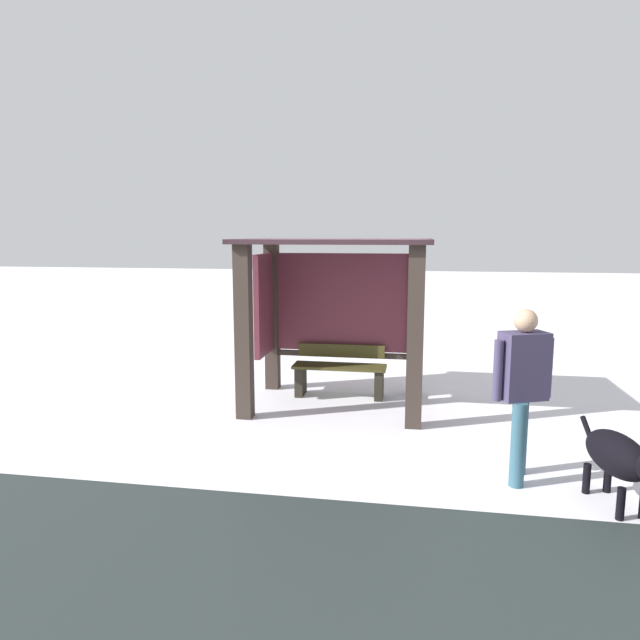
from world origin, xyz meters
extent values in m
plane|color=silver|center=(0.00, 0.00, 0.00)|extent=(60.00, 60.00, 0.00)
cube|color=#362C26|center=(-1.10, -0.74, 1.15)|extent=(0.20, 0.20, 2.29)
cube|color=#362C26|center=(1.10, -0.74, 1.15)|extent=(0.20, 0.20, 2.29)
cube|color=#362C26|center=(-1.10, 0.74, 1.15)|extent=(0.20, 0.20, 2.29)
cube|color=#362C26|center=(1.10, 0.74, 1.15)|extent=(0.20, 0.20, 2.29)
cube|color=black|center=(0.00, 0.00, 2.33)|extent=(2.59, 1.86, 0.06)
cube|color=#612834|center=(0.00, 0.74, 1.39)|extent=(2.01, 0.08, 1.49)
cube|color=#362C26|center=(0.00, 0.72, 0.59)|extent=(2.01, 0.06, 0.08)
cube|color=#612834|center=(-1.10, 0.26, 1.39)|extent=(0.08, 0.81, 1.49)
cube|color=#413C1A|center=(0.00, 0.44, 0.46)|extent=(1.39, 0.42, 0.04)
cube|color=#413C1A|center=(0.00, 0.63, 0.66)|extent=(1.32, 0.04, 0.20)
cube|color=black|center=(0.59, 0.44, 0.22)|extent=(0.12, 0.35, 0.44)
cube|color=black|center=(-0.59, 0.44, 0.22)|extent=(0.12, 0.35, 0.44)
cube|color=#413958|center=(2.14, -2.13, 1.16)|extent=(0.50, 0.41, 0.66)
sphere|color=tan|center=(2.14, -2.13, 1.60)|extent=(0.23, 0.23, 0.23)
cylinder|color=#305869|center=(2.10, -2.29, 0.42)|extent=(0.18, 0.18, 0.83)
cylinder|color=#305869|center=(2.18, -1.97, 0.42)|extent=(0.18, 0.18, 0.83)
cylinder|color=#413958|center=(1.89, -2.23, 1.13)|extent=(0.12, 0.12, 0.59)
cylinder|color=#413958|center=(2.39, -2.03, 1.13)|extent=(0.12, 0.12, 0.59)
ellipsoid|color=black|center=(2.90, -2.55, 0.48)|extent=(0.55, 0.86, 0.38)
cylinder|color=black|center=(2.78, -2.11, 0.54)|extent=(0.11, 0.25, 0.25)
cylinder|color=black|center=(2.87, -2.82, 0.14)|extent=(0.07, 0.07, 0.29)
cylinder|color=black|center=(2.73, -2.34, 0.14)|extent=(0.07, 0.07, 0.29)
cylinder|color=black|center=(2.93, -2.28, 0.14)|extent=(0.07, 0.07, 0.29)
camera|label=1|loc=(1.10, -7.71, 2.42)|focal=31.68mm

